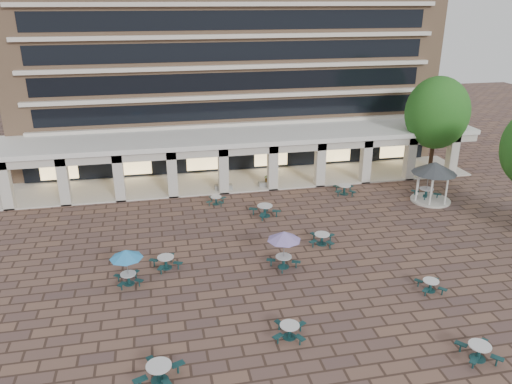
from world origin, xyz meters
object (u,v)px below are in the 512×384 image
picnic_table_2 (479,351)px  planter_left (223,186)px  picnic_table_1 (159,371)px  planter_right (267,182)px  gazebo (434,172)px

picnic_table_2 → planter_left: size_ratio=1.20×
picnic_table_2 → planter_left: 24.97m
picnic_table_1 → planter_right: (9.80, 22.01, -0.06)m
planter_right → gazebo: bearing=-25.2°
planter_left → planter_right: (3.85, 0.00, 0.02)m
picnic_table_2 → gazebo: (7.78, 17.76, 2.02)m
picnic_table_1 → picnic_table_2: picnic_table_1 is taller
picnic_table_2 → planter_right: 23.96m
picnic_table_1 → planter_left: 22.80m
planter_right → picnic_table_1: bearing=-114.0°
picnic_table_1 → planter_right: size_ratio=1.52×
picnic_table_1 → planter_right: 24.10m
gazebo → planter_left: 17.24m
picnic_table_1 → picnic_table_2: (14.28, -1.53, -0.04)m
picnic_table_1 → picnic_table_2: size_ratio=1.26×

